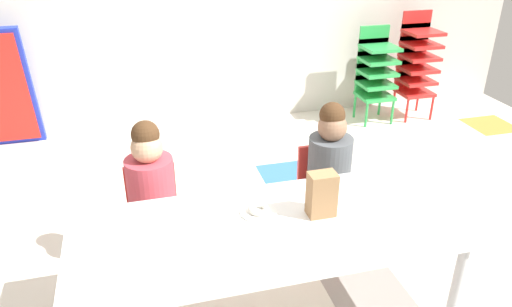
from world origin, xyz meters
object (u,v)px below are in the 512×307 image
at_px(seated_child_near_camera, 151,184).
at_px(paper_bag_brown, 322,194).
at_px(kid_chair_red_stack, 417,60).
at_px(paper_plate_near_edge, 259,212).
at_px(seated_child_middle_seat, 329,161).
at_px(kid_chair_green_stack, 376,69).
at_px(craft_table, 269,234).
at_px(donut_powdered_on_plate, 259,209).

bearing_deg(seated_child_near_camera, paper_bag_brown, -36.84).
bearing_deg(kid_chair_red_stack, paper_plate_near_edge, -134.82).
distance_m(seated_child_middle_seat, kid_chair_green_stack, 2.13).
bearing_deg(paper_plate_near_edge, paper_bag_brown, -17.00).
bearing_deg(seated_child_middle_seat, craft_table, -132.44).
height_order(seated_child_near_camera, donut_powdered_on_plate, seated_child_near_camera).
distance_m(seated_child_near_camera, kid_chair_red_stack, 3.22).
distance_m(seated_child_near_camera, paper_bag_brown, 0.96).
bearing_deg(donut_powdered_on_plate, paper_bag_brown, -17.00).
bearing_deg(kid_chair_green_stack, paper_bag_brown, -122.89).
distance_m(kid_chair_green_stack, paper_plate_near_edge, 2.86).
height_order(kid_chair_green_stack, kid_chair_red_stack, kid_chair_red_stack).
relative_size(seated_child_near_camera, kid_chair_red_stack, 0.88).
distance_m(paper_plate_near_edge, donut_powdered_on_plate, 0.02).
relative_size(craft_table, seated_child_middle_seat, 1.99).
relative_size(craft_table, paper_plate_near_edge, 10.13).
xyz_separation_m(craft_table, seated_child_middle_seat, (0.55, 0.60, 0.01)).
distance_m(kid_chair_red_stack, paper_bag_brown, 3.03).
bearing_deg(paper_plate_near_edge, seated_child_near_camera, 134.71).
height_order(seated_child_middle_seat, kid_chair_green_stack, seated_child_middle_seat).
relative_size(seated_child_middle_seat, kid_chair_green_stack, 1.00).
distance_m(craft_table, paper_plate_near_edge, 0.13).
bearing_deg(craft_table, kid_chair_green_stack, 53.12).
bearing_deg(craft_table, kid_chair_red_stack, 46.87).
height_order(kid_chair_red_stack, paper_plate_near_edge, kid_chair_red_stack).
relative_size(craft_table, kid_chair_red_stack, 1.75).
relative_size(seated_child_near_camera, paper_bag_brown, 4.17).
bearing_deg(kid_chair_red_stack, craft_table, -133.13).
bearing_deg(kid_chair_green_stack, seated_child_middle_seat, -124.78).
bearing_deg(paper_bag_brown, seated_child_near_camera, 143.16).
xyz_separation_m(craft_table, donut_powdered_on_plate, (-0.02, 0.11, 0.07)).
xyz_separation_m(craft_table, kid_chair_green_stack, (1.76, 2.35, -0.03)).
xyz_separation_m(paper_bag_brown, paper_plate_near_edge, (-0.28, 0.09, -0.11)).
bearing_deg(seated_child_middle_seat, donut_powdered_on_plate, -139.54).
xyz_separation_m(craft_table, paper_plate_near_edge, (-0.02, 0.11, 0.05)).
distance_m(craft_table, kid_chair_green_stack, 2.94).
bearing_deg(craft_table, donut_powdered_on_plate, 100.72).
bearing_deg(kid_chair_green_stack, donut_powdered_on_plate, -128.59).
bearing_deg(paper_bag_brown, kid_chair_green_stack, 57.11).
distance_m(seated_child_near_camera, kid_chair_green_stack, 2.87).
relative_size(craft_table, seated_child_near_camera, 1.99).
xyz_separation_m(seated_child_middle_seat, kid_chair_red_stack, (1.66, 1.75, 0.02)).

